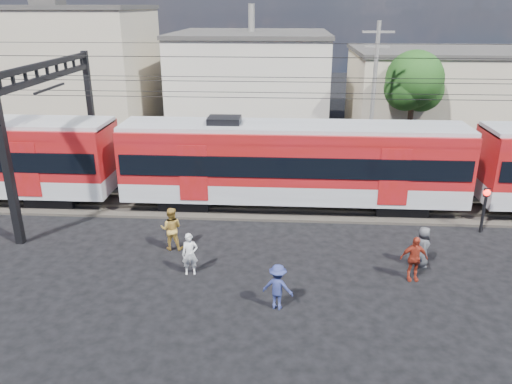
# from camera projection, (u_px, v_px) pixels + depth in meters

# --- Properties ---
(ground) EXTENTS (120.00, 120.00, 0.00)m
(ground) POSITION_uv_depth(u_px,v_px,m) (254.00, 297.00, 17.00)
(ground) COLOR black
(ground) RESTS_ON ground
(track_bed) EXTENTS (70.00, 3.40, 0.12)m
(track_bed) POSITION_uv_depth(u_px,v_px,m) (265.00, 206.00, 24.45)
(track_bed) COLOR #2D2823
(track_bed) RESTS_ON ground
(rail_near) EXTENTS (70.00, 0.12, 0.12)m
(rail_near) POSITION_uv_depth(u_px,v_px,m) (264.00, 210.00, 23.71)
(rail_near) COLOR #59544C
(rail_near) RESTS_ON track_bed
(rail_far) EXTENTS (70.00, 0.12, 0.12)m
(rail_far) POSITION_uv_depth(u_px,v_px,m) (265.00, 198.00, 25.11)
(rail_far) COLOR #59544C
(rail_far) RESTS_ON track_bed
(commuter_train) EXTENTS (50.30, 3.08, 4.17)m
(commuter_train) POSITION_uv_depth(u_px,v_px,m) (297.00, 161.00, 23.53)
(commuter_train) COLOR black
(commuter_train) RESTS_ON ground
(catenary) EXTENTS (70.00, 9.30, 7.52)m
(catenary) POSITION_uv_depth(u_px,v_px,m) (80.00, 101.00, 23.17)
(catenary) COLOR black
(catenary) RESTS_ON ground
(building_west) EXTENTS (14.28, 10.20, 9.30)m
(building_west) POSITION_uv_depth(u_px,v_px,m) (57.00, 69.00, 38.78)
(building_west) COLOR #B9AA8D
(building_west) RESTS_ON ground
(building_midwest) EXTENTS (12.24, 12.24, 7.30)m
(building_midwest) POSITION_uv_depth(u_px,v_px,m) (252.00, 78.00, 41.04)
(building_midwest) COLOR beige
(building_midwest) RESTS_ON ground
(building_mideast) EXTENTS (16.32, 10.20, 6.30)m
(building_mideast) POSITION_uv_depth(u_px,v_px,m) (461.00, 92.00, 37.46)
(building_mideast) COLOR #B9AA8D
(building_mideast) RESTS_ON ground
(utility_pole_mid) EXTENTS (1.80, 0.24, 8.50)m
(utility_pole_mid) POSITION_uv_depth(u_px,v_px,m) (374.00, 92.00, 29.05)
(utility_pole_mid) COLOR slate
(utility_pole_mid) RESTS_ON ground
(tree_near) EXTENTS (3.82, 3.64, 6.72)m
(tree_near) POSITION_uv_depth(u_px,v_px,m) (417.00, 83.00, 31.70)
(tree_near) COLOR #382619
(tree_near) RESTS_ON ground
(pedestrian_a) EXTENTS (0.65, 0.49, 1.61)m
(pedestrian_a) POSITION_uv_depth(u_px,v_px,m) (190.00, 254.00, 18.20)
(pedestrian_a) COLOR silver
(pedestrian_a) RESTS_ON ground
(pedestrian_b) EXTENTS (0.89, 0.70, 1.79)m
(pedestrian_b) POSITION_uv_depth(u_px,v_px,m) (171.00, 229.00, 20.04)
(pedestrian_b) COLOR #B88E39
(pedestrian_b) RESTS_ON ground
(pedestrian_c) EXTENTS (1.13, 0.82, 1.58)m
(pedestrian_c) POSITION_uv_depth(u_px,v_px,m) (278.00, 287.00, 16.11)
(pedestrian_c) COLOR navy
(pedestrian_c) RESTS_ON ground
(pedestrian_d) EXTENTS (1.02, 0.49, 1.69)m
(pedestrian_d) POSITION_uv_depth(u_px,v_px,m) (414.00, 259.00, 17.78)
(pedestrian_d) COLOR maroon
(pedestrian_d) RESTS_ON ground
(pedestrian_e) EXTENTS (0.57, 0.82, 1.61)m
(pedestrian_e) POSITION_uv_depth(u_px,v_px,m) (423.00, 247.00, 18.74)
(pedestrian_e) COLOR #45464A
(pedestrian_e) RESTS_ON ground
(crossing_signal) EXTENTS (0.30, 0.30, 2.04)m
(crossing_signal) POSITION_uv_depth(u_px,v_px,m) (485.00, 202.00, 21.33)
(crossing_signal) COLOR black
(crossing_signal) RESTS_ON ground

